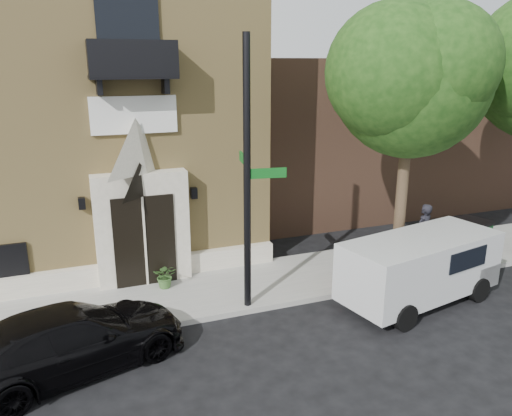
{
  "coord_description": "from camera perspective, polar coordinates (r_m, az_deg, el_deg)",
  "views": [
    {
      "loc": [
        -2.75,
        -10.9,
        6.25
      ],
      "look_at": [
        2.15,
        2.0,
        2.22
      ],
      "focal_mm": 35.0,
      "sensor_mm": 36.0,
      "label": 1
    }
  ],
  "objects": [
    {
      "name": "ground",
      "position": [
        12.86,
        -5.96,
        -12.89
      ],
      "size": [
        120.0,
        120.0,
        0.0
      ],
      "primitive_type": "plane",
      "color": "black",
      "rests_on": "ground"
    },
    {
      "name": "sidewalk",
      "position": [
        14.35,
        -3.65,
        -9.24
      ],
      "size": [
        42.0,
        3.0,
        0.15
      ],
      "primitive_type": "cube",
      "color": "gray",
      "rests_on": "ground"
    },
    {
      "name": "church",
      "position": [
        18.92,
        -21.81,
        10.25
      ],
      "size": [
        12.2,
        11.01,
        9.3
      ],
      "color": "tan",
      "rests_on": "ground"
    },
    {
      "name": "neighbour_building",
      "position": [
        24.96,
        15.8,
        8.66
      ],
      "size": [
        18.0,
        8.0,
        6.4
      ],
      "primitive_type": "cube",
      "color": "brown",
      "rests_on": "ground"
    },
    {
      "name": "street_tree_left",
      "position": [
        14.27,
        17.68,
        14.0
      ],
      "size": [
        4.97,
        4.38,
        7.77
      ],
      "color": "#38281C",
      "rests_on": "sidewalk"
    },
    {
      "name": "black_sedan",
      "position": [
        11.43,
        -20.3,
        -13.91
      ],
      "size": [
        5.17,
        3.27,
        1.4
      ],
      "primitive_type": "imported",
      "rotation": [
        0.0,
        0.0,
        1.87
      ],
      "color": "black",
      "rests_on": "ground"
    },
    {
      "name": "cargo_van",
      "position": [
        14.18,
        18.66,
        -6.23
      ],
      "size": [
        4.78,
        2.65,
        1.84
      ],
      "rotation": [
        0.0,
        0.0,
        0.2
      ],
      "color": "silver",
      "rests_on": "ground"
    },
    {
      "name": "street_sign",
      "position": [
        12.18,
        -0.96,
        3.5
      ],
      "size": [
        1.07,
        1.16,
        6.77
      ],
      "rotation": [
        0.0,
        0.0,
        -0.16
      ],
      "color": "black",
      "rests_on": "sidewalk"
    },
    {
      "name": "fire_hydrant",
      "position": [
        14.6,
        10.65,
        -7.01
      ],
      "size": [
        0.46,
        0.37,
        0.81
      ],
      "color": "#B71610",
      "rests_on": "sidewalk"
    },
    {
      "name": "dumpster",
      "position": [
        17.52,
        22.61,
        -3.34
      ],
      "size": [
        2.01,
        1.49,
        1.17
      ],
      "rotation": [
        0.0,
        0.0,
        0.29
      ],
      "color": "#0E3316",
      "rests_on": "sidewalk"
    },
    {
      "name": "planter",
      "position": [
        14.35,
        -10.31,
        -7.61
      ],
      "size": [
        0.76,
        0.7,
        0.71
      ],
      "primitive_type": "imported",
      "rotation": [
        0.0,
        0.0,
        -0.26
      ],
      "color": "#3E672E",
      "rests_on": "sidewalk"
    },
    {
      "name": "pedestrian_near",
      "position": [
        16.73,
        18.54,
        -2.63
      ],
      "size": [
        0.78,
        0.65,
        1.84
      ],
      "primitive_type": "imported",
      "rotation": [
        0.0,
        0.0,
        3.5
      ],
      "color": "black",
      "rests_on": "sidewalk"
    }
  ]
}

